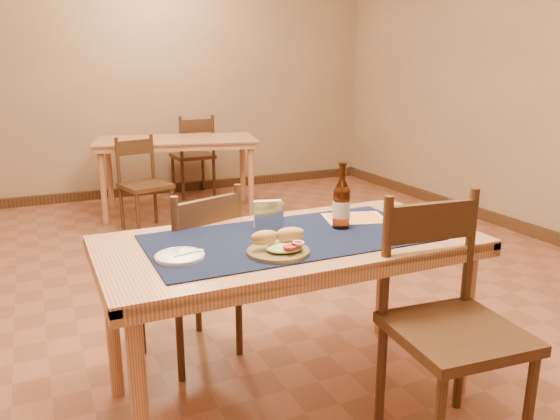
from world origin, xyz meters
name	(u,v)px	position (x,y,z in m)	size (l,w,h in m)	color
room	(225,78)	(0.00, 0.00, 1.40)	(6.04, 7.04, 2.84)	brown
main_table	(290,256)	(0.00, -0.80, 0.67)	(1.60, 0.80, 0.75)	tan
placemat	(290,237)	(0.00, -0.80, 0.75)	(1.20, 0.60, 0.01)	#0F1938
baseboard	(231,313)	(0.00, 0.00, 0.05)	(6.00, 7.00, 0.10)	#3F2816
back_table	(177,147)	(0.36, 2.57, 0.67)	(1.70, 1.11, 0.75)	tan
chair_main_far	(192,271)	(-0.30, -0.30, 0.47)	(0.54, 0.54, 0.91)	#3F2816
chair_main_near	(449,322)	(0.42, -1.33, 0.51)	(0.49, 0.49, 0.99)	#3F2816
chair_back_near	(143,183)	(-0.09, 2.07, 0.44)	(0.48, 0.48, 0.84)	#3F2816
chair_back_far	(194,154)	(0.69, 3.17, 0.48)	(0.45, 0.45, 0.93)	#3F2816
sandwich_plate	(280,247)	(-0.13, -0.97, 0.78)	(0.25, 0.25, 0.09)	brown
side_plate	(180,256)	(-0.49, -0.87, 0.76)	(0.19, 0.19, 0.02)	silver
fork	(191,252)	(-0.45, -0.86, 0.77)	(0.13, 0.05, 0.00)	#97DB78
beer_bottle	(341,204)	(0.27, -0.77, 0.87)	(0.08, 0.08, 0.30)	#4B250D
napkin_holder	(269,215)	(-0.03, -0.63, 0.81)	(0.15, 0.09, 0.12)	silver
menu_card	(355,218)	(0.40, -0.67, 0.76)	(0.33, 0.28, 0.01)	beige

